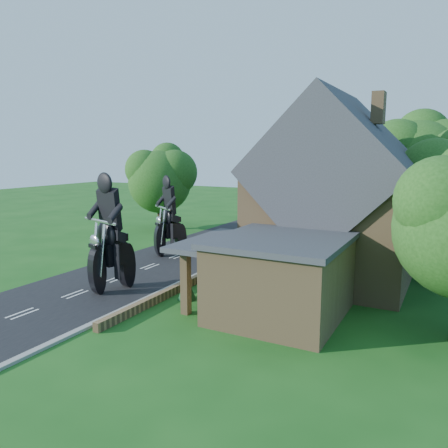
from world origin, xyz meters
The scene contains 17 objects.
ground centered at (0.00, 0.00, 0.00)m, with size 120.00×120.00×0.00m, color #164B15.
road centered at (0.00, 0.00, 0.01)m, with size 7.00×80.00×0.02m, color black.
kerb centered at (3.65, 0.00, 0.06)m, with size 0.30×80.00×0.12m, color gray.
garden_wall centered at (4.30, 5.00, 0.20)m, with size 0.30×22.00×0.40m, color olive.
house centered at (10.49, 6.00, 4.34)m, with size 9.54×8.64×10.24m.
annex centered at (9.87, -0.80, 1.77)m, with size 7.05×5.94×3.44m.
tree_behind_house centered at (14.18, 16.14, 6.23)m, with size 7.81×7.20×10.08m.
tree_behind_left centered at (8.16, 17.13, 5.73)m, with size 6.94×6.40×9.16m.
tree_far_road centered at (-6.86, 14.11, 4.84)m, with size 6.08×5.60×7.84m.
shrub_a centered at (5.30, -1.00, 0.55)m, with size 0.90×0.90×1.10m, color #103217.
shrub_b centered at (5.30, 1.50, 0.55)m, with size 0.90×0.90×1.10m, color #103217.
shrub_c centered at (5.30, 4.00, 0.55)m, with size 0.90×0.90×1.10m, color #103217.
shrub_d centered at (5.30, 9.00, 0.55)m, with size 0.90×0.90×1.10m, color #103217.
shrub_e centered at (5.30, 11.50, 0.55)m, with size 0.90×0.90×1.10m, color #103217.
shrub_f centered at (5.30, 14.00, 0.55)m, with size 0.90×0.90×1.10m, color #103217.
motorcycle_lead centered at (1.22, -1.62, 0.90)m, with size 0.49×1.93×1.80m, color black, non-canonical shape.
motorcycle_follow centered at (-0.61, 6.09, 0.82)m, with size 0.44×1.75×1.63m, color black, non-canonical shape.
Camera 1 is at (16.33, -17.85, 6.99)m, focal length 35.00 mm.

